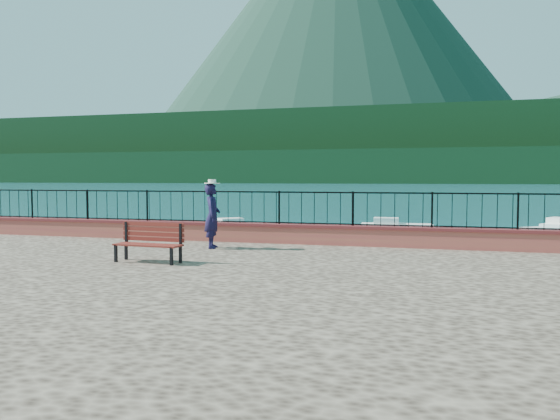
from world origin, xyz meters
The scene contains 16 objects.
ground centered at (0.00, 0.00, 0.00)m, with size 2000.00×2000.00×0.00m, color #19596B.
promenade centered at (0.00, -6.00, 0.60)m, with size 30.00×20.00×1.20m, color #332821.
parapet centered at (0.00, 3.70, 1.49)m, with size 28.00×0.46×0.58m, color #AF583F.
railing centered at (0.00, 3.70, 2.25)m, with size 27.00×0.05×0.95m, color black.
dock centered at (-2.00, 12.00, 0.15)m, with size 2.00×16.00×0.30m, color #2D231C.
far_forest centered at (0.00, 300.00, 9.00)m, with size 900.00×60.00×18.00m, color black.
foothills centered at (0.00, 360.00, 22.00)m, with size 900.00×120.00×44.00m, color black.
volcano centered at (-120.00, 700.00, 190.00)m, with size 560.00×560.00×380.00m, color #142D23.
park_bench centered at (-2.19, -0.67, 1.48)m, with size 1.66×0.64×0.91m.
person centered at (-1.77, 2.09, 2.10)m, with size 0.65×0.43×1.79m, color black.
hat centered at (-1.77, 2.09, 3.05)m, with size 0.44×0.44×0.12m, color white.
boat_0 centered at (-3.28, 7.21, 0.40)m, with size 3.73×1.30×0.80m, color white.
boat_1 centered at (3.81, 14.18, 0.40)m, with size 3.30×1.30×0.80m, color white.
boat_2 centered at (9.28, 16.70, 0.40)m, with size 3.55×1.30×0.80m, color silver.
boat_3 centered at (-6.94, 18.51, 0.40)m, with size 3.81×1.30×0.80m, color silver.
boat_4 centered at (2.05, 20.99, 0.40)m, with size 4.15×1.30×0.80m, color silver.
Camera 1 is at (4.14, -11.92, 3.16)m, focal length 35.00 mm.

